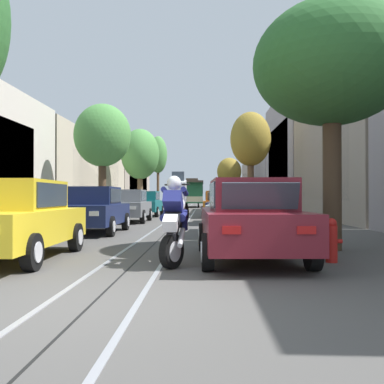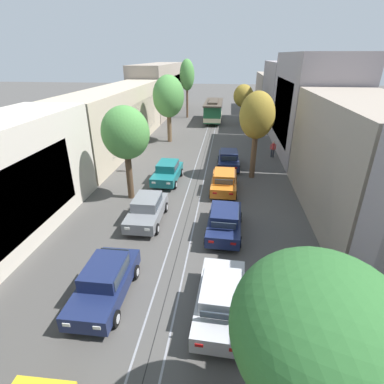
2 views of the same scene
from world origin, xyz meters
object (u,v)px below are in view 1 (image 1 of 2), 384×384
object	(u,v)px
parked_car_maroon_near_right	(250,219)
parked_car_navy_mid_right	(226,206)
parked_car_teal_fourth_left	(146,204)
pedestrian_on_left_pavement	(93,202)
parked_car_yellow_near_left	(14,219)
street_tree_kerb_right_mid	(229,172)
street_tree_kerb_left_mid	(140,155)
pedestrian_on_right_pavement	(273,201)
parked_car_grey_mid_left	(128,206)
parked_car_navy_second_left	(93,210)
parked_car_orange_fourth_right	(218,204)
cable_car_trolley	(192,193)
fire_hydrant	(331,240)
street_tree_kerb_right_near	(332,65)
street_tree_kerb_left_second	(102,136)
parked_car_navy_fifth_right	(220,203)
parked_car_silver_second_right	(234,210)
street_tree_kerb_right_second	(251,140)
street_tree_kerb_left_fourth	(158,155)

from	to	relation	value
parked_car_maroon_near_right	parked_car_navy_mid_right	size ratio (longest dim) A/B	1.00
parked_car_teal_fourth_left	pedestrian_on_left_pavement	xyz separation A→B (m)	(-3.82, 1.73, 0.07)
parked_car_yellow_near_left	street_tree_kerb_right_mid	world-z (taller)	street_tree_kerb_right_mid
street_tree_kerb_left_mid	pedestrian_on_left_pavement	xyz separation A→B (m)	(-1.70, -10.33, -4.21)
parked_car_yellow_near_left	pedestrian_on_right_pavement	xyz separation A→B (m)	(9.31, 26.52, 0.11)
parked_car_grey_mid_left	parked_car_navy_mid_right	distance (m)	4.79
parked_car_navy_second_left	parked_car_orange_fourth_right	distance (m)	12.36
parked_car_navy_second_left	pedestrian_on_right_pavement	distance (m)	22.26
parked_car_orange_fourth_right	cable_car_trolley	xyz separation A→B (m)	(-2.19, 25.10, 0.86)
parked_car_navy_mid_right	fire_hydrant	bearing A→B (deg)	-83.47
street_tree_kerb_right_near	pedestrian_on_right_pavement	xyz separation A→B (m)	(2.53, 24.82, -3.41)
street_tree_kerb_left_second	fire_hydrant	world-z (taller)	street_tree_kerb_left_second
parked_car_yellow_near_left	pedestrian_on_left_pavement	bearing A→B (deg)	100.11
pedestrian_on_right_pavement	parked_car_navy_fifth_right	bearing A→B (deg)	-140.83
parked_car_yellow_near_left	street_tree_kerb_left_second	world-z (taller)	street_tree_kerb_left_second
street_tree_kerb_right_near	fire_hydrant	bearing A→B (deg)	-106.69
parked_car_silver_second_right	street_tree_kerb_right_second	xyz separation A→B (m)	(2.14, 14.87, 4.22)
parked_car_navy_second_left	street_tree_kerb_right_mid	size ratio (longest dim) A/B	0.77
parked_car_navy_second_left	parked_car_maroon_near_right	world-z (taller)	same
parked_car_silver_second_right	pedestrian_on_left_pavement	bearing A→B (deg)	119.74
cable_car_trolley	street_tree_kerb_right_mid	bearing A→B (deg)	-19.36
street_tree_kerb_left_mid	parked_car_navy_fifth_right	bearing A→B (deg)	-49.63
parked_car_yellow_near_left	parked_car_silver_second_right	xyz separation A→B (m)	(4.79, 5.95, 0.00)
parked_car_teal_fourth_left	street_tree_kerb_left_fourth	size ratio (longest dim) A/B	0.50
parked_car_grey_mid_left	pedestrian_on_left_pavement	size ratio (longest dim) A/B	2.83
parked_car_teal_fourth_left	cable_car_trolley	xyz separation A→B (m)	(2.37, 23.74, 0.86)
street_tree_kerb_left_second	pedestrian_on_left_pavement	size ratio (longest dim) A/B	4.19
parked_car_navy_fifth_right	parked_car_grey_mid_left	bearing A→B (deg)	-115.31
parked_car_grey_mid_left	parked_car_navy_mid_right	xyz separation A→B (m)	(4.72, -0.82, 0.00)
parked_car_navy_mid_right	cable_car_trolley	xyz separation A→B (m)	(-2.34, 30.97, 0.86)
street_tree_kerb_left_mid	street_tree_kerb_right_near	world-z (taller)	street_tree_kerb_left_mid
parked_car_navy_fifth_right	pedestrian_on_right_pavement	world-z (taller)	pedestrian_on_right_pavement
parked_car_teal_fourth_left	street_tree_kerb_right_near	world-z (taller)	street_tree_kerb_right_near
parked_car_maroon_near_right	street_tree_kerb_right_second	xyz separation A→B (m)	(2.25, 20.76, 4.22)
parked_car_navy_fifth_right	street_tree_kerb_left_fourth	bearing A→B (deg)	106.57
street_tree_kerb_left_fourth	street_tree_kerb_right_mid	size ratio (longest dim) A/B	1.56
street_tree_kerb_left_second	street_tree_kerb_right_near	bearing A→B (deg)	-58.35
pedestrian_on_right_pavement	parked_car_grey_mid_left	bearing A→B (deg)	-123.70
parked_car_teal_fourth_left	pedestrian_on_right_pavement	bearing A→B (deg)	38.83
pedestrian_on_left_pavement	pedestrian_on_right_pavement	xyz separation A→B (m)	(13.03, 5.68, 0.05)
parked_car_yellow_near_left	cable_car_trolley	distance (m)	42.93
parked_car_navy_second_left	fire_hydrant	bearing A→B (deg)	-46.46
parked_car_navy_second_left	street_tree_kerb_left_second	bearing A→B (deg)	101.37
parked_car_navy_second_left	parked_car_navy_mid_right	xyz separation A→B (m)	(4.82, 5.58, 0.00)
parked_car_navy_mid_right	parked_car_orange_fourth_right	world-z (taller)	same
parked_car_navy_second_left	pedestrian_on_left_pavement	xyz separation A→B (m)	(-3.71, 14.54, 0.07)
parked_car_silver_second_right	parked_car_navy_second_left	bearing A→B (deg)	175.79
street_tree_kerb_left_second	pedestrian_on_left_pavement	world-z (taller)	street_tree_kerb_left_second
parked_car_maroon_near_right	street_tree_kerb_right_second	world-z (taller)	street_tree_kerb_right_second
parked_car_orange_fourth_right	street_tree_kerb_right_mid	xyz separation A→B (m)	(2.05, 23.62, 3.26)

